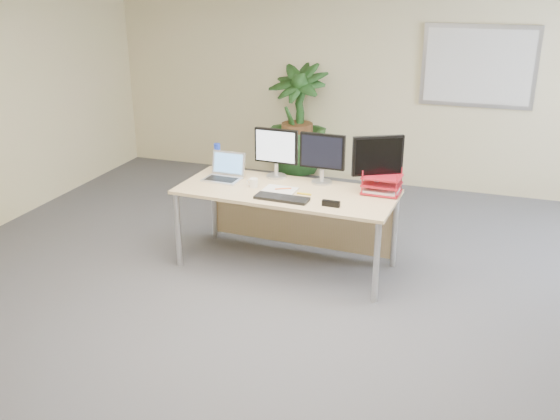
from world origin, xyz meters
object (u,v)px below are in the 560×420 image
(desk, at_px, (291,203))
(monitor_right, at_px, (322,155))
(laptop, at_px, (225,173))
(floor_plant, at_px, (297,125))
(monitor_left, at_px, (276,150))

(desk, relative_size, monitor_right, 4.25)
(monitor_right, height_order, laptop, monitor_right)
(desk, bearing_deg, laptop, 178.97)
(floor_plant, height_order, monitor_right, floor_plant)
(monitor_right, bearing_deg, floor_plant, 113.15)
(desk, xyz_separation_m, floor_plant, (-0.67, 2.32, 0.16))
(desk, xyz_separation_m, laptop, (-0.66, 0.01, 0.22))
(monitor_left, height_order, monitor_right, same)
(monitor_right, distance_m, laptop, 0.94)
(laptop, bearing_deg, floor_plant, 90.29)
(desk, bearing_deg, monitor_right, 36.88)
(desk, bearing_deg, floor_plant, 106.17)
(monitor_left, height_order, laptop, monitor_left)
(laptop, bearing_deg, monitor_right, 10.63)
(desk, relative_size, floor_plant, 1.33)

